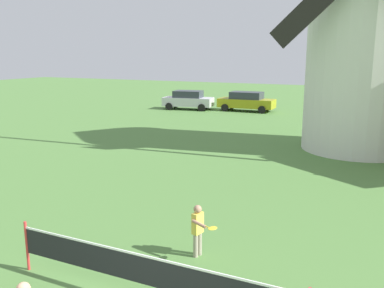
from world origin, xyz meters
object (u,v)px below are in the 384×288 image
tennis_net (145,270)px  windmill (368,18)px  player_far (198,228)px  parked_car_silver (188,100)px  parked_car_mustard (246,101)px

tennis_net → windmill: bearing=81.1°
tennis_net → player_far: bearing=87.6°
windmill → player_far: (-2.33, -13.33, -5.46)m
parked_car_silver → parked_car_mustard: (4.72, 1.09, 0.00)m
windmill → parked_car_silver: bearing=144.7°
windmill → player_far: 14.59m
tennis_net → parked_car_mustard: (-6.91, 26.52, 0.12)m
parked_car_silver → parked_car_mustard: 4.84m
tennis_net → player_far: size_ratio=4.84×
parked_car_mustard → tennis_net: bearing=-75.4°
windmill → parked_car_mustard: size_ratio=2.66×
player_far → parked_car_mustard: bearing=106.0°
windmill → player_far: bearing=-99.9°
windmill → parked_car_silver: (-14.05, 9.95, -5.35)m
player_far → parked_car_mustard: parked_car_mustard is taller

